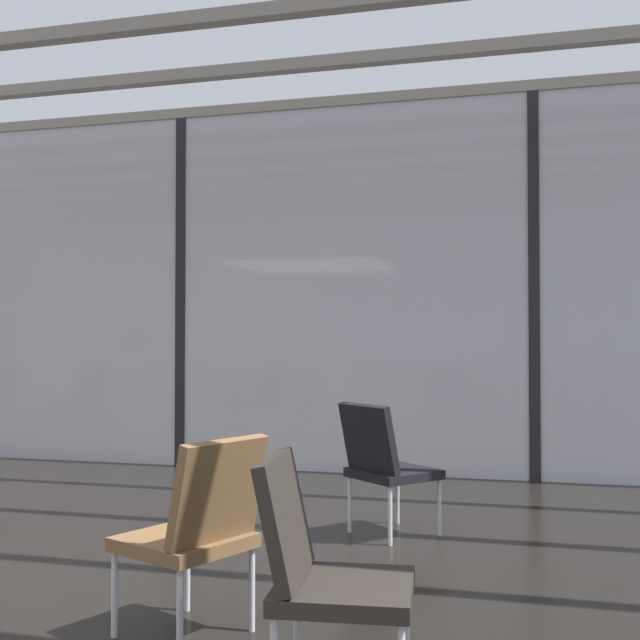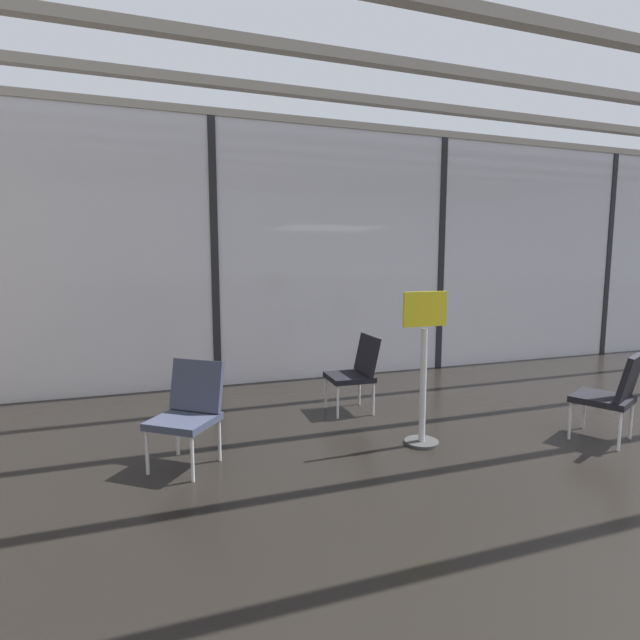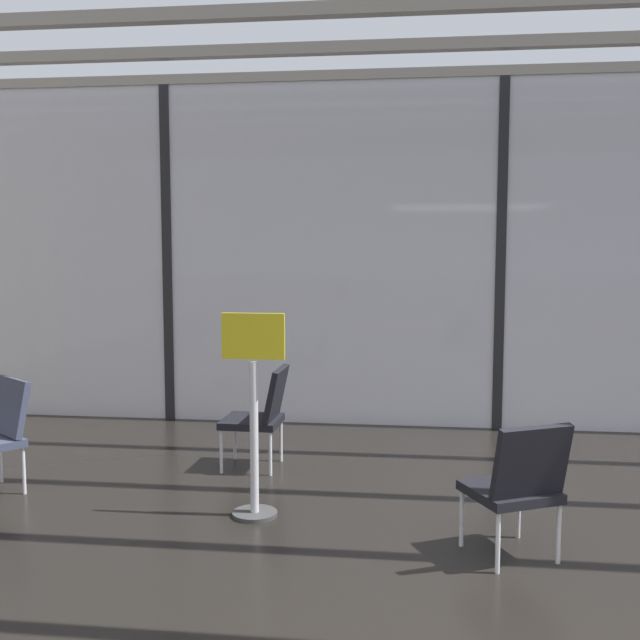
% 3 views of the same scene
% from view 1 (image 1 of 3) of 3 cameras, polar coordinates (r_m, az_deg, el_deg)
% --- Properties ---
extents(glass_curtain_wall, '(14.00, 0.08, 3.57)m').
position_cam_1_polar(glass_curtain_wall, '(8.22, -9.97, 2.07)').
color(glass_curtain_wall, silver).
rests_on(glass_curtain_wall, ground).
extents(window_mullion_1, '(0.10, 0.12, 3.57)m').
position_cam_1_polar(window_mullion_1, '(8.22, -9.97, 2.07)').
color(window_mullion_1, black).
rests_on(window_mullion_1, ground).
extents(window_mullion_2, '(0.10, 0.12, 3.57)m').
position_cam_1_polar(window_mullion_2, '(7.46, 15.26, 2.45)').
color(window_mullion_2, black).
rests_on(window_mullion_2, ground).
extents(parked_airplane, '(13.73, 3.75, 3.75)m').
position_cam_1_polar(parked_airplane, '(12.34, 3.41, 1.33)').
color(parked_airplane, silver).
rests_on(parked_airplane, ground).
extents(lounge_chair_0, '(0.57, 0.53, 0.87)m').
position_cam_1_polar(lounge_chair_0, '(2.93, -0.03, -17.20)').
color(lounge_chair_0, '#28231E').
rests_on(lounge_chair_0, ground).
extents(lounge_chair_5, '(0.71, 0.71, 0.87)m').
position_cam_1_polar(lounge_chair_5, '(5.25, 4.63, -10.11)').
color(lounge_chair_5, black).
rests_on(lounge_chair_5, ground).
extents(lounge_chair_6, '(0.67, 0.65, 0.87)m').
position_cam_1_polar(lounge_chair_6, '(3.54, -8.83, -14.39)').
color(lounge_chair_6, brown).
rests_on(lounge_chair_6, ground).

